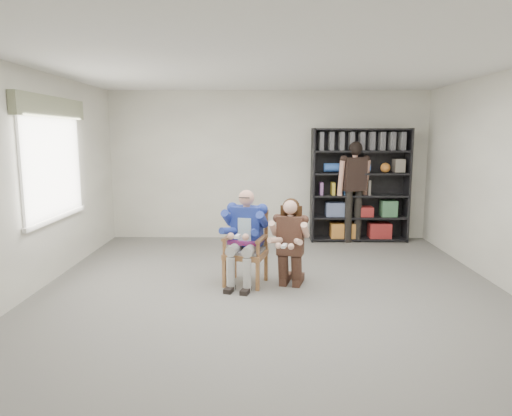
# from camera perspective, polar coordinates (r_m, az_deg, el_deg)

# --- Properties ---
(room_shell) EXTENTS (6.00, 7.00, 2.80)m
(room_shell) POSITION_cam_1_polar(r_m,az_deg,el_deg) (5.21, 2.12, 2.75)
(room_shell) COLOR beige
(room_shell) RESTS_ON ground
(floor) EXTENTS (6.00, 7.00, 0.01)m
(floor) POSITION_cam_1_polar(r_m,az_deg,el_deg) (5.55, 2.03, -11.78)
(floor) COLOR slate
(floor) RESTS_ON ground
(window_left) EXTENTS (0.16, 2.00, 1.75)m
(window_left) POSITION_cam_1_polar(r_m,az_deg,el_deg) (6.80, -23.92, 5.41)
(window_left) COLOR white
(window_left) RESTS_ON room_shell
(armchair) EXTENTS (0.69, 0.68, 0.98)m
(armchair) POSITION_cam_1_polar(r_m,az_deg,el_deg) (6.07, -1.31, -5.05)
(armchair) COLOR olive
(armchair) RESTS_ON floor
(seated_man) EXTENTS (0.73, 0.88, 1.28)m
(seated_man) POSITION_cam_1_polar(r_m,az_deg,el_deg) (6.04, -1.32, -3.69)
(seated_man) COLOR navy
(seated_man) RESTS_ON floor
(kneeling_woman) EXTENTS (0.68, 0.89, 1.17)m
(kneeling_woman) POSITION_cam_1_polar(r_m,az_deg,el_deg) (5.94, 4.26, -4.46)
(kneeling_woman) COLOR #37201A
(kneeling_woman) RESTS_ON floor
(bookshelf) EXTENTS (1.80, 0.38, 2.10)m
(bookshelf) POSITION_cam_1_polar(r_m,az_deg,el_deg) (8.70, 12.84, 2.78)
(bookshelf) COLOR black
(bookshelf) RESTS_ON floor
(standing_man) EXTENTS (0.63, 0.46, 1.85)m
(standing_man) POSITION_cam_1_polar(r_m,az_deg,el_deg) (8.58, 12.13, 1.88)
(standing_man) COLOR black
(standing_man) RESTS_ON floor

